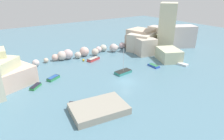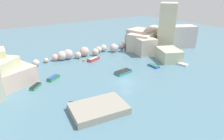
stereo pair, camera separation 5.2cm
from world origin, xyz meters
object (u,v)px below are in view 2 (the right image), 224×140
Objects in this scene: stone_dock at (99,109)px; moored_boat_3 at (36,86)px; moored_boat_5 at (93,59)px; moored_boat_4 at (154,66)px; moored_boat_0 at (123,72)px; moored_boat_1 at (78,105)px; moored_boat_6 at (180,64)px; moored_boat_2 at (53,78)px; channel_buoy at (84,60)px.

stone_dock is 15.74m from moored_boat_3.
moored_boat_3 is 0.68× the size of moored_boat_5.
moored_boat_5 is (-10.32, 12.89, 0.12)m from moored_boat_4.
moored_boat_5 is at bearing -89.55° from moored_boat_0.
moored_boat_1 is 31.03m from moored_boat_6.
moored_boat_3 is at bearing -113.06° from moored_boat_6.
moored_boat_4 is (24.01, 5.78, -0.03)m from moored_boat_1.
moored_boat_5 is at bearing -92.60° from moored_boat_1.
moored_boat_0 is 15.89m from moored_boat_2.
moored_boat_5 is (11.60, 22.13, -0.23)m from stone_dock.
moored_boat_0 is at bearing 128.02° from moored_boat_2.
moored_boat_2 is at bearing 4.03° from moored_boat_5.
stone_dock reaches higher than moored_boat_4.
moored_boat_4 is 16.51m from moored_boat_5.
channel_buoy is at bearing 68.70° from stone_dock.
stone_dock is 2.56× the size of moored_boat_1.
moored_boat_0 is at bearing -93.88° from moored_boat_4.
moored_boat_4 is at bearing 133.97° from moored_boat_2.
moored_boat_2 is 14.62m from moored_boat_5.
moored_boat_4 is (28.07, -5.24, -0.02)m from moored_boat_3.
channel_buoy is 25.96m from moored_boat_6.
moored_boat_1 reaches higher than moored_boat_3.
moored_boat_0 reaches higher than stone_dock.
stone_dock is at bearing -87.53° from moored_boat_6.
moored_boat_1 is 24.70m from moored_boat_4.
stone_dock is at bearing 66.97° from moored_boat_2.
channel_buoy is 0.10× the size of moored_boat_0.
moored_boat_5 reaches higher than moored_boat_3.
stone_dock is at bearing -64.77° from moored_boat_4.
moored_boat_4 reaches higher than moored_boat_6.
moored_boat_2 is at bearing -118.02° from moored_boat_6.
channel_buoy is 22.58m from moored_boat_1.
moored_boat_4 is (23.74, -7.09, -0.08)m from moored_boat_2.
moored_boat_0 is 16.40m from moored_boat_1.
moored_boat_5 is at bearing -19.25° from moored_boat_3.
stone_dock is at bearing 33.02° from moored_boat_0.
moored_boat_1 is at bearing -119.48° from channel_buoy.
moored_boat_0 is at bearing -121.97° from moored_boat_1.
moored_boat_3 is at bearing -18.15° from moored_boat_0.
moored_boat_2 is (-1.82, 16.34, -0.27)m from stone_dock.
stone_dock is 24.99m from moored_boat_5.
channel_buoy is 0.20× the size of moored_boat_4.
moored_boat_2 is 0.79× the size of moored_boat_6.
moored_boat_4 is at bearing -53.14° from moored_boat_3.
moored_boat_5 is 23.37m from moored_boat_6.
moored_boat_1 is 0.85× the size of moored_boat_5.
moored_boat_6 is (19.79, -16.80, -0.08)m from channel_buoy.
channel_buoy reaches higher than moored_boat_1.
moored_boat_0 is at bearing -73.46° from channel_buoy.
moored_boat_1 is 1.08× the size of moored_boat_4.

